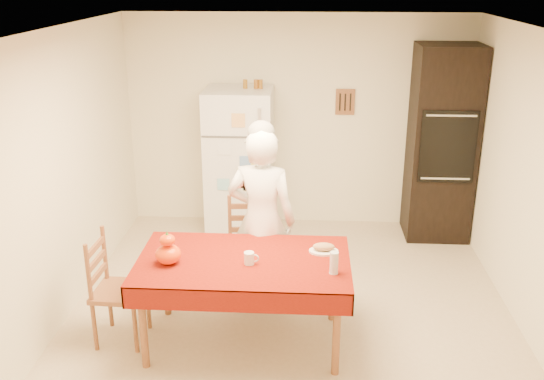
# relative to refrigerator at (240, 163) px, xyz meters

# --- Properties ---
(floor) EXTENTS (4.50, 4.50, 0.00)m
(floor) POSITION_rel_refrigerator_xyz_m (0.65, -1.88, -0.85)
(floor) COLOR tan
(floor) RESTS_ON ground
(room_shell) EXTENTS (4.02, 4.52, 2.51)m
(room_shell) POSITION_rel_refrigerator_xyz_m (0.65, -1.88, 0.77)
(room_shell) COLOR #EFE5C9
(room_shell) RESTS_ON ground
(refrigerator) EXTENTS (0.75, 0.74, 1.70)m
(refrigerator) POSITION_rel_refrigerator_xyz_m (0.00, 0.00, 0.00)
(refrigerator) COLOR white
(refrigerator) RESTS_ON floor
(oven_cabinet) EXTENTS (0.70, 0.62, 2.20)m
(oven_cabinet) POSITION_rel_refrigerator_xyz_m (2.28, 0.05, 0.25)
(oven_cabinet) COLOR black
(oven_cabinet) RESTS_ON floor
(dining_table) EXTENTS (1.70, 1.00, 0.76)m
(dining_table) POSITION_rel_refrigerator_xyz_m (0.28, -2.29, -0.16)
(dining_table) COLOR brown
(dining_table) RESTS_ON floor
(chair_far) EXTENTS (0.45, 0.44, 0.95)m
(chair_far) POSITION_rel_refrigerator_xyz_m (0.24, -1.43, -0.34)
(chair_far) COLOR brown
(chair_far) RESTS_ON floor
(chair_left) EXTENTS (0.42, 0.43, 0.95)m
(chair_left) POSITION_rel_refrigerator_xyz_m (-0.81, -2.30, -0.34)
(chair_left) COLOR brown
(chair_left) RESTS_ON floor
(seated_woman) EXTENTS (0.68, 0.50, 1.70)m
(seated_woman) POSITION_rel_refrigerator_xyz_m (0.38, -1.68, -0.00)
(seated_woman) COLOR white
(seated_woman) RESTS_ON floor
(coffee_mug) EXTENTS (0.08, 0.08, 0.10)m
(coffee_mug) POSITION_rel_refrigerator_xyz_m (0.33, -2.36, -0.04)
(coffee_mug) COLOR silver
(coffee_mug) RESTS_ON dining_table
(pumpkin_lower) EXTENTS (0.20, 0.20, 0.15)m
(pumpkin_lower) POSITION_rel_refrigerator_xyz_m (-0.30, -2.38, -0.01)
(pumpkin_lower) COLOR red
(pumpkin_lower) RESTS_ON dining_table
(pumpkin_upper) EXTENTS (0.12, 0.12, 0.09)m
(pumpkin_upper) POSITION_rel_refrigerator_xyz_m (-0.30, -2.38, 0.11)
(pumpkin_upper) COLOR #C34104
(pumpkin_upper) RESTS_ON pumpkin_lower
(wine_glass) EXTENTS (0.07, 0.07, 0.18)m
(wine_glass) POSITION_rel_refrigerator_xyz_m (0.99, -2.47, -0.00)
(wine_glass) COLOR silver
(wine_glass) RESTS_ON dining_table
(bread_plate) EXTENTS (0.24, 0.24, 0.02)m
(bread_plate) POSITION_rel_refrigerator_xyz_m (0.92, -2.11, -0.08)
(bread_plate) COLOR white
(bread_plate) RESTS_ON dining_table
(bread_loaf) EXTENTS (0.18, 0.10, 0.06)m
(bread_loaf) POSITION_rel_refrigerator_xyz_m (0.92, -2.11, -0.04)
(bread_loaf) COLOR #96734A
(bread_loaf) RESTS_ON bread_plate
(spice_jar_left) EXTENTS (0.05, 0.05, 0.10)m
(spice_jar_left) POSITION_rel_refrigerator_xyz_m (0.07, 0.05, 0.90)
(spice_jar_left) COLOR #8E5F19
(spice_jar_left) RESTS_ON refrigerator
(spice_jar_mid) EXTENTS (0.05, 0.05, 0.10)m
(spice_jar_mid) POSITION_rel_refrigerator_xyz_m (0.19, 0.05, 0.90)
(spice_jar_mid) COLOR brown
(spice_jar_mid) RESTS_ON refrigerator
(spice_jar_right) EXTENTS (0.05, 0.05, 0.10)m
(spice_jar_right) POSITION_rel_refrigerator_xyz_m (0.24, 0.05, 0.90)
(spice_jar_right) COLOR brown
(spice_jar_right) RESTS_ON refrigerator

